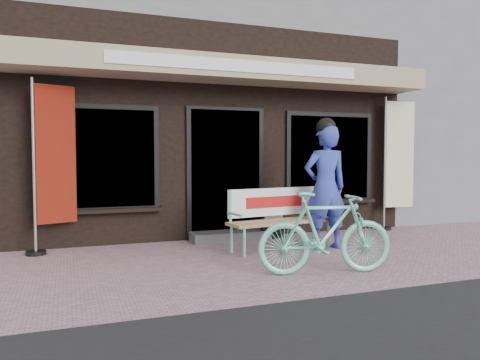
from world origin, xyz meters
name	(u,v)px	position (x,y,z in m)	size (l,w,h in m)	color
ground	(274,263)	(0.00, 0.00, 0.00)	(70.00, 70.00, 0.00)	#AA828D
storefront	(183,84)	(0.00, 4.96, 2.99)	(7.00, 6.77, 6.00)	black
neighbor_right_near	(457,108)	(8.50, 5.50, 2.80)	(10.00, 7.00, 5.60)	slate
bench	(278,213)	(0.46, 0.87, 0.53)	(1.71, 0.68, 0.90)	#6ED7B5
person	(325,185)	(1.12, 0.63, 0.96)	(0.70, 0.49, 1.95)	#2F3EA5
bicycle	(326,233)	(0.34, -0.70, 0.49)	(0.46, 1.62, 0.97)	#6ED7B5
nobori_red	(52,164)	(-2.69, 1.71, 1.28)	(0.73, 0.38, 2.47)	gray
nobori_cream	(397,161)	(3.31, 1.74, 1.28)	(0.74, 0.31, 2.48)	gray
menu_stand	(272,213)	(0.71, 1.65, 0.43)	(0.43, 0.17, 0.85)	black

